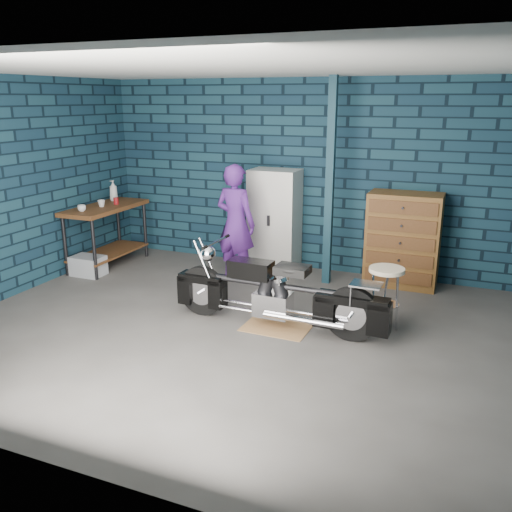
{
  "coord_description": "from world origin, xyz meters",
  "views": [
    {
      "loc": [
        2.33,
        -4.9,
        2.43
      ],
      "look_at": [
        0.19,
        0.3,
        0.78
      ],
      "focal_mm": 38.0,
      "sensor_mm": 36.0,
      "label": 1
    }
  ],
  "objects_px": {
    "motorcycle": "(278,288)",
    "storage_bin": "(88,266)",
    "locker": "(274,221)",
    "person": "(236,224)",
    "workbench": "(107,236)",
    "tool_chest": "(403,240)",
    "shop_stool": "(385,298)"
  },
  "relations": [
    {
      "from": "storage_bin",
      "to": "motorcycle",
      "type": "bearing_deg",
      "value": -12.55
    },
    {
      "from": "motorcycle",
      "to": "locker",
      "type": "distance_m",
      "value": 2.12
    },
    {
      "from": "person",
      "to": "tool_chest",
      "type": "height_order",
      "value": "person"
    },
    {
      "from": "motorcycle",
      "to": "shop_stool",
      "type": "bearing_deg",
      "value": 22.73
    },
    {
      "from": "locker",
      "to": "storage_bin",
      "type": "bearing_deg",
      "value": -151.67
    },
    {
      "from": "workbench",
      "to": "motorcycle",
      "type": "xyz_separation_m",
      "value": [
        3.13,
        -1.19,
        0.0
      ]
    },
    {
      "from": "workbench",
      "to": "tool_chest",
      "type": "distance_m",
      "value": 4.25
    },
    {
      "from": "motorcycle",
      "to": "tool_chest",
      "type": "distance_m",
      "value": 2.22
    },
    {
      "from": "motorcycle",
      "to": "storage_bin",
      "type": "distance_m",
      "value": 3.2
    },
    {
      "from": "workbench",
      "to": "storage_bin",
      "type": "distance_m",
      "value": 0.59
    },
    {
      "from": "shop_stool",
      "to": "motorcycle",
      "type": "bearing_deg",
      "value": -158.56
    },
    {
      "from": "locker",
      "to": "shop_stool",
      "type": "bearing_deg",
      "value": -39.63
    },
    {
      "from": "tool_chest",
      "to": "shop_stool",
      "type": "relative_size",
      "value": 1.81
    },
    {
      "from": "person",
      "to": "locker",
      "type": "bearing_deg",
      "value": -105.46
    },
    {
      "from": "person",
      "to": "workbench",
      "type": "bearing_deg",
      "value": 12.57
    },
    {
      "from": "shop_stool",
      "to": "tool_chest",
      "type": "bearing_deg",
      "value": 91.48
    },
    {
      "from": "workbench",
      "to": "motorcycle",
      "type": "height_order",
      "value": "motorcycle"
    },
    {
      "from": "storage_bin",
      "to": "shop_stool",
      "type": "height_order",
      "value": "shop_stool"
    },
    {
      "from": "workbench",
      "to": "locker",
      "type": "relative_size",
      "value": 0.96
    },
    {
      "from": "motorcycle",
      "to": "locker",
      "type": "xyz_separation_m",
      "value": [
        -0.77,
        1.96,
        0.27
      ]
    },
    {
      "from": "person",
      "to": "locker",
      "type": "height_order",
      "value": "person"
    },
    {
      "from": "motorcycle",
      "to": "storage_bin",
      "type": "height_order",
      "value": "motorcycle"
    },
    {
      "from": "storage_bin",
      "to": "locker",
      "type": "height_order",
      "value": "locker"
    },
    {
      "from": "person",
      "to": "shop_stool",
      "type": "distance_m",
      "value": 2.37
    },
    {
      "from": "motorcycle",
      "to": "locker",
      "type": "bearing_deg",
      "value": 112.75
    },
    {
      "from": "workbench",
      "to": "shop_stool",
      "type": "xyz_separation_m",
      "value": [
        4.21,
        -0.77,
        -0.11
      ]
    },
    {
      "from": "storage_bin",
      "to": "tool_chest",
      "type": "distance_m",
      "value": 4.37
    },
    {
      "from": "workbench",
      "to": "locker",
      "type": "bearing_deg",
      "value": 17.9
    },
    {
      "from": "storage_bin",
      "to": "person",
      "type": "bearing_deg",
      "value": 16.49
    },
    {
      "from": "workbench",
      "to": "locker",
      "type": "xyz_separation_m",
      "value": [
        2.36,
        0.76,
        0.28
      ]
    },
    {
      "from": "person",
      "to": "shop_stool",
      "type": "height_order",
      "value": "person"
    },
    {
      "from": "workbench",
      "to": "tool_chest",
      "type": "bearing_deg",
      "value": 10.37
    }
  ]
}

